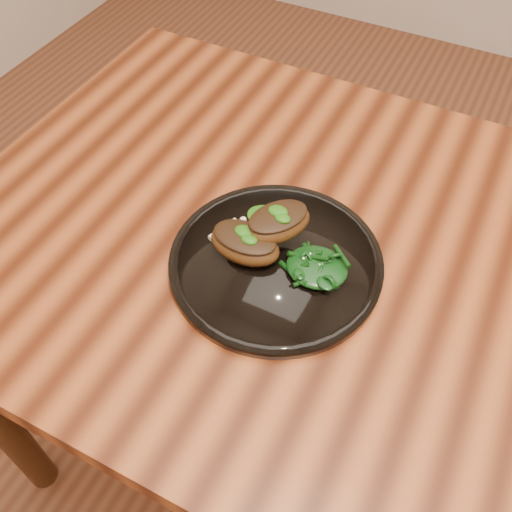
% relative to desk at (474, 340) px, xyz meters
% --- Properties ---
extents(desk, '(1.60, 0.80, 0.75)m').
position_rel_desk_xyz_m(desk, '(0.00, 0.00, 0.00)').
color(desk, '#381307').
rests_on(desk, ground).
extents(plate, '(0.30, 0.30, 0.02)m').
position_rel_desk_xyz_m(plate, '(-0.29, -0.07, 0.09)').
color(plate, black).
rests_on(plate, desk).
extents(lamb_chop_front, '(0.11, 0.07, 0.05)m').
position_rel_desk_xyz_m(lamb_chop_front, '(-0.33, -0.08, 0.12)').
color(lamb_chop_front, '#46250D').
rests_on(lamb_chop_front, plate).
extents(lamb_chop_back, '(0.11, 0.11, 0.04)m').
position_rel_desk_xyz_m(lamb_chop_back, '(-0.30, -0.04, 0.14)').
color(lamb_chop_back, '#46250D').
rests_on(lamb_chop_back, plate).
extents(herb_smear, '(0.08, 0.05, 0.00)m').
position_rel_desk_xyz_m(herb_smear, '(-0.32, -0.00, 0.10)').
color(herb_smear, '#104006').
rests_on(herb_smear, plate).
extents(greens_heap, '(0.08, 0.08, 0.03)m').
position_rel_desk_xyz_m(greens_heap, '(-0.23, -0.06, 0.11)').
color(greens_heap, black).
rests_on(greens_heap, plate).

